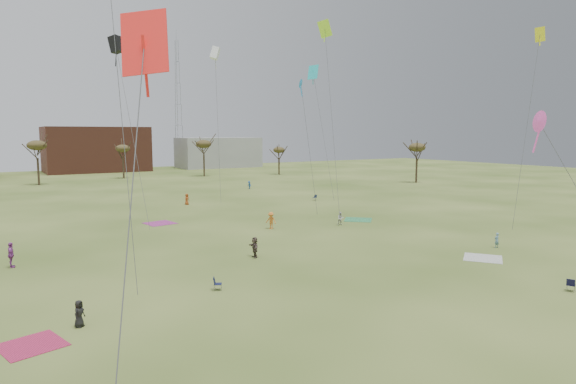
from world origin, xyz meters
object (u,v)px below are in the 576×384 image
camp_chair_left (218,286)px  camp_chair_center (571,287)px  radio_tower (178,104)px  camp_chair_right (315,199)px

camp_chair_left → camp_chair_center: same height
camp_chair_left → camp_chair_center: bearing=-94.4°
camp_chair_left → radio_tower: 125.47m
camp_chair_left → camp_chair_right: same height
camp_chair_left → camp_chair_right: 45.11m
camp_chair_left → camp_chair_center: (19.62, -12.27, 0.00)m
radio_tower → camp_chair_center: bearing=-98.2°
camp_chair_right → camp_chair_center: bearing=-25.4°
camp_chair_center → camp_chair_right: size_ratio=1.00×
camp_chair_center → radio_tower: radio_tower is taller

